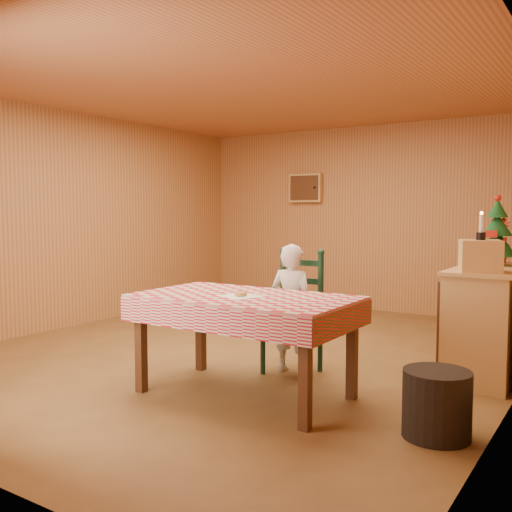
{
  "coord_description": "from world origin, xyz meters",
  "views": [
    {
      "loc": [
        3.15,
        -4.63,
        1.41
      ],
      "look_at": [
        0.0,
        0.2,
        0.95
      ],
      "focal_mm": 40.0,
      "sensor_mm": 36.0,
      "label": 1
    }
  ],
  "objects_px": {
    "dining_table": "(245,306)",
    "storage_bin": "(437,404)",
    "seated_child": "(292,309)",
    "ladder_chair": "(295,314)",
    "christmas_tree": "(497,233)",
    "shelf_unit": "(487,321)",
    "crate": "(480,256)"
  },
  "relations": [
    {
      "from": "ladder_chair",
      "to": "crate",
      "type": "bearing_deg",
      "value": 15.08
    },
    {
      "from": "shelf_unit",
      "to": "storage_bin",
      "type": "distance_m",
      "value": 1.62
    },
    {
      "from": "dining_table",
      "to": "storage_bin",
      "type": "xyz_separation_m",
      "value": [
        1.46,
        -0.02,
        -0.48
      ]
    },
    {
      "from": "dining_table",
      "to": "ladder_chair",
      "type": "xyz_separation_m",
      "value": [
        0.0,
        0.79,
        -0.18
      ]
    },
    {
      "from": "seated_child",
      "to": "christmas_tree",
      "type": "height_order",
      "value": "christmas_tree"
    },
    {
      "from": "seated_child",
      "to": "storage_bin",
      "type": "xyz_separation_m",
      "value": [
        1.46,
        -0.75,
        -0.35
      ]
    },
    {
      "from": "shelf_unit",
      "to": "crate",
      "type": "distance_m",
      "value": 0.71
    },
    {
      "from": "seated_child",
      "to": "crate",
      "type": "distance_m",
      "value": 1.59
    },
    {
      "from": "ladder_chair",
      "to": "storage_bin",
      "type": "distance_m",
      "value": 1.69
    },
    {
      "from": "shelf_unit",
      "to": "christmas_tree",
      "type": "xyz_separation_m",
      "value": [
        0.01,
        0.25,
        0.74
      ]
    },
    {
      "from": "ladder_chair",
      "to": "crate",
      "type": "distance_m",
      "value": 1.59
    },
    {
      "from": "ladder_chair",
      "to": "dining_table",
      "type": "bearing_deg",
      "value": -90.0
    },
    {
      "from": "dining_table",
      "to": "christmas_tree",
      "type": "distance_m",
      "value": 2.39
    },
    {
      "from": "dining_table",
      "to": "shelf_unit",
      "type": "distance_m",
      "value": 2.14
    },
    {
      "from": "dining_table",
      "to": "crate",
      "type": "relative_size",
      "value": 5.52
    },
    {
      "from": "ladder_chair",
      "to": "christmas_tree",
      "type": "xyz_separation_m",
      "value": [
        1.44,
        1.04,
        0.71
      ]
    },
    {
      "from": "shelf_unit",
      "to": "dining_table",
      "type": "bearing_deg",
      "value": -132.32
    },
    {
      "from": "shelf_unit",
      "to": "storage_bin",
      "type": "relative_size",
      "value": 2.94
    },
    {
      "from": "dining_table",
      "to": "crate",
      "type": "bearing_deg",
      "value": 39.17
    },
    {
      "from": "crate",
      "to": "christmas_tree",
      "type": "relative_size",
      "value": 0.48
    },
    {
      "from": "crate",
      "to": "storage_bin",
      "type": "height_order",
      "value": "crate"
    },
    {
      "from": "ladder_chair",
      "to": "seated_child",
      "type": "relative_size",
      "value": 0.96
    },
    {
      "from": "seated_child",
      "to": "dining_table",
      "type": "bearing_deg",
      "value": 90.0
    },
    {
      "from": "ladder_chair",
      "to": "seated_child",
      "type": "xyz_separation_m",
      "value": [
        -0.0,
        -0.06,
        0.06
      ]
    },
    {
      "from": "dining_table",
      "to": "storage_bin",
      "type": "bearing_deg",
      "value": -0.8
    },
    {
      "from": "christmas_tree",
      "to": "crate",
      "type": "bearing_deg",
      "value": -90.0
    },
    {
      "from": "shelf_unit",
      "to": "storage_bin",
      "type": "height_order",
      "value": "shelf_unit"
    },
    {
      "from": "ladder_chair",
      "to": "storage_bin",
      "type": "xyz_separation_m",
      "value": [
        1.46,
        -0.81,
        -0.29
      ]
    },
    {
      "from": "seated_child",
      "to": "christmas_tree",
      "type": "bearing_deg",
      "value": -142.8
    },
    {
      "from": "seated_child",
      "to": "storage_bin",
      "type": "distance_m",
      "value": 1.68
    },
    {
      "from": "storage_bin",
      "to": "crate",
      "type": "bearing_deg",
      "value": 90.62
    },
    {
      "from": "crate",
      "to": "ladder_chair",
      "type": "bearing_deg",
      "value": -164.92
    }
  ]
}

